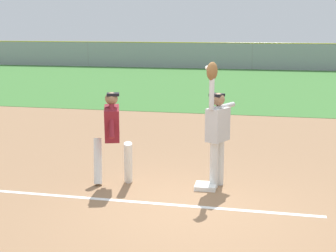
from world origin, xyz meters
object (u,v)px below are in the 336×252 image
object	(u,v)px
fielder	(217,126)
baseball	(207,68)
runner	(112,132)
parked_car_green	(275,56)
first_base	(206,186)
parked_car_blue	(199,54)

from	to	relation	value
fielder	baseball	size ratio (longest dim) A/B	30.81
runner	baseball	size ratio (longest dim) A/B	23.24
runner	parked_car_green	distance (m)	28.49
runner	baseball	bearing A→B (deg)	-14.98
fielder	first_base	bearing A→B (deg)	72.24
fielder	parked_car_green	distance (m)	28.07
runner	baseball	distance (m)	2.08
first_base	parked_car_green	size ratio (longest dim) A/B	0.08
first_base	parked_car_green	world-z (taller)	parked_car_green
parked_car_blue	parked_car_green	bearing A→B (deg)	-9.23
baseball	parked_car_green	size ratio (longest dim) A/B	0.02
first_base	parked_car_blue	distance (m)	29.11
baseball	first_base	bearing A→B (deg)	86.06
fielder	runner	size ratio (longest dim) A/B	1.33
first_base	parked_car_blue	size ratio (longest dim) A/B	0.08
first_base	parked_car_blue	xyz separation A→B (m)	(-4.32, 28.78, 0.63)
first_base	fielder	xyz separation A→B (m)	(0.17, 0.18, 1.08)
runner	parked_car_green	size ratio (longest dim) A/B	0.38
runner	parked_car_blue	distance (m)	29.00
fielder	parked_car_green	xyz separation A→B (m)	(1.21, 28.04, -0.45)
parked_car_blue	baseball	bearing A→B (deg)	-85.05
first_base	runner	bearing A→B (deg)	-176.59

